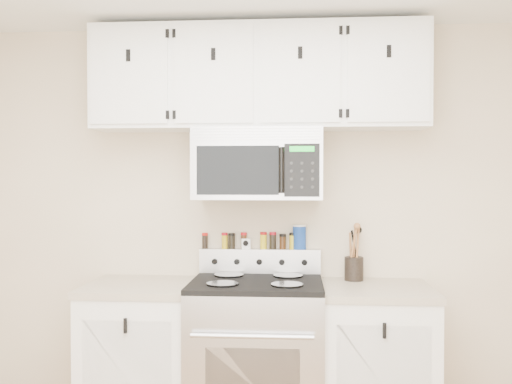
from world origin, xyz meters
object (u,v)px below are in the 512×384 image
microwave (258,164)px  salt_canister (299,237)px  utensil_crock (354,267)px  range (257,359)px

microwave → salt_canister: bearing=32.1°
microwave → utensil_crock: bearing=8.4°
microwave → salt_canister: (0.25, 0.16, -0.45)m
range → utensil_crock: size_ratio=3.28×
utensil_crock → salt_canister: bearing=168.1°
microwave → utensil_crock: (0.58, 0.09, -0.63)m
range → microwave: 1.15m
range → utensil_crock: utensil_crock is taller
utensil_crock → salt_canister: (-0.33, 0.07, 0.17)m
salt_canister → utensil_crock: bearing=-11.9°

